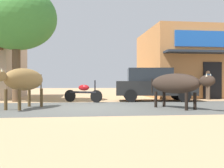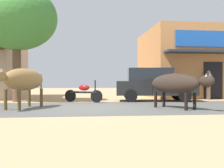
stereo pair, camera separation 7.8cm
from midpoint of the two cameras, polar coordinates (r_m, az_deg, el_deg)
ground at (r=10.04m, az=-4.80°, el=-4.96°), size 80.00×80.00×0.00m
asphalt_road at (r=10.04m, az=-4.80°, el=-4.95°), size 72.00×5.44×0.00m
storefront_right_club at (r=19.51m, az=19.37°, el=3.95°), size 8.22×6.86×4.36m
roadside_tree at (r=14.24m, az=-19.30°, el=12.95°), size 3.90×3.90×5.63m
parked_hatchback_car at (r=13.77m, az=8.93°, el=-0.06°), size 4.11×2.26×1.64m
parked_motorcycle at (r=12.85m, az=-5.81°, el=-1.77°), size 1.77×1.01×1.04m
cow_near_brown at (r=10.06m, az=-17.91°, el=0.85°), size 1.51×2.72×1.43m
cow_far_dark at (r=9.76m, az=13.52°, el=0.04°), size 1.67×2.61×1.24m
pedestrian_by_shop at (r=15.79m, az=19.83°, el=0.27°), size 0.33×0.61×1.59m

